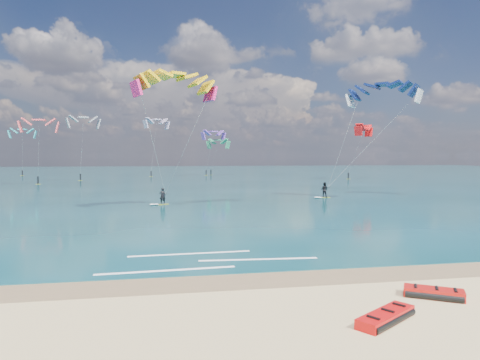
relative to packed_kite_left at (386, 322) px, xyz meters
name	(u,v)px	position (x,y,z in m)	size (l,w,h in m)	color
ground	(181,197)	(-4.59, 42.03, 0.00)	(320.00, 320.00, 0.00)	tan
wet_sand_strip	(218,282)	(-4.59, 5.03, 0.00)	(320.00, 2.40, 0.01)	brown
sea	(172,175)	(-4.59, 106.03, 0.02)	(320.00, 200.00, 0.04)	#0A383A
packed_kite_left	(386,322)	(0.00, 0.00, 0.00)	(2.64, 1.00, 0.36)	red
packed_kite_mid	(434,298)	(2.87, 1.79, 0.00)	(2.22, 1.08, 0.39)	red
kitesurfer_main	(169,134)	(-6.22, 29.91, 7.25)	(7.90, 9.02, 13.90)	#C6C817
kitesurfer_far	(355,133)	(15.44, 35.23, 7.76)	(12.00, 8.17, 14.89)	#C5E221
shoreline_foam	(205,261)	(-4.78, 8.51, 0.05)	(10.49, 3.62, 0.01)	white
distant_kites	(157,153)	(-8.14, 86.14, 5.90)	(82.12, 38.74, 13.75)	#F1474B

